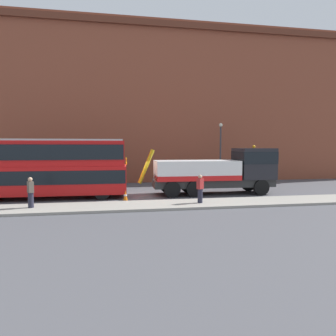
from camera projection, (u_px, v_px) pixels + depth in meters
ground_plane at (140, 195)px, 22.03m from camera, size 120.00×120.00×0.00m
near_kerb at (145, 205)px, 17.89m from camera, size 60.00×2.80×0.15m
building_facade at (132, 101)px, 29.84m from camera, size 60.00×1.50×16.00m
recovery_tow_truck at (219, 171)px, 22.69m from camera, size 10.16×2.80×3.67m
double_decker_bus at (44, 166)px, 20.52m from camera, size 11.08×2.75×4.06m
pedestrian_onlooker at (31, 193)px, 16.83m from camera, size 0.43×0.48×1.71m
pedestrian_bystander at (200, 189)px, 18.27m from camera, size 0.47×0.45×1.71m
traffic_cone_near_bus at (125, 196)px, 19.68m from camera, size 0.36×0.36×0.72m
street_lamp at (220, 148)px, 29.46m from camera, size 0.36×0.36×5.83m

